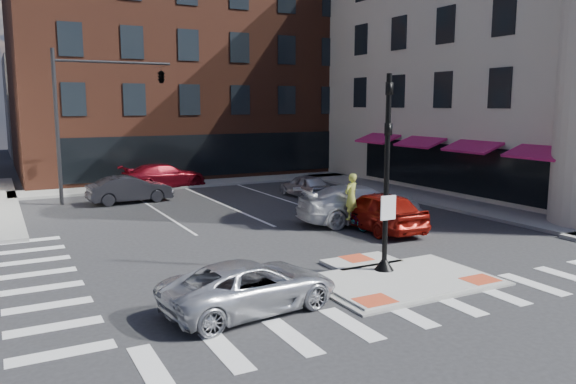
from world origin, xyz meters
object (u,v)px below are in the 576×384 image
bg_car_silver (305,186)px  bg_car_red (164,176)px  red_sedan (378,211)px  cyclist (351,211)px  silver_suv (251,286)px  white_pickup (361,204)px  bg_car_dark (130,189)px

bg_car_silver → bg_car_red: (-6.12, 7.14, 0.12)m
red_sedan → bg_car_silver: 8.90m
cyclist → silver_suv: bearing=21.8°
white_pickup → cyclist: cyclist is taller
red_sedan → bg_car_red: bearing=-73.4°
bg_car_dark → bg_car_red: size_ratio=0.83×
red_sedan → bg_car_silver: size_ratio=1.28×
red_sedan → bg_car_silver: red_sedan is taller
silver_suv → red_sedan: bearing=-61.8°
bg_car_silver → cyclist: bearing=70.5°
white_pickup → bg_car_dark: bearing=46.8°
silver_suv → bg_car_dark: (0.76, 17.58, 0.08)m
red_sedan → bg_car_red: red_sedan is taller
cyclist → white_pickup: bearing=-159.7°
bg_car_silver → silver_suv: bearing=53.2°
white_pickup → bg_car_dark: white_pickup is taller
bg_car_dark → cyclist: size_ratio=1.83×
white_pickup → bg_car_dark: size_ratio=1.31×
white_pickup → bg_car_red: size_ratio=1.09×
white_pickup → bg_car_red: (-4.87, 14.36, -0.07)m
white_pickup → bg_car_silver: size_ratio=1.50×
silver_suv → cyclist: cyclist is taller
cyclist → bg_car_silver: bearing=-126.0°
bg_car_dark → bg_car_silver: (9.18, -2.81, -0.07)m
red_sedan → bg_car_dark: 13.90m
bg_car_red → cyclist: 15.80m
red_sedan → bg_car_dark: red_sedan is taller
red_sedan → white_pickup: white_pickup is taller
red_sedan → bg_car_red: 16.56m
silver_suv → bg_car_silver: size_ratio=1.21×
white_pickup → cyclist: (-1.23, -1.02, -0.03)m
bg_car_dark → cyclist: cyclist is taller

